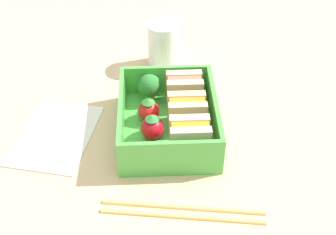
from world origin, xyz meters
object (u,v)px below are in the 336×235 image
at_px(sandwich_center_left, 187,112).
at_px(strawberry_far_left, 149,110).
at_px(sandwich_left, 184,90).
at_px(drinking_glass, 162,45).
at_px(strawberry_left, 152,127).
at_px(folded_napkin, 56,134).
at_px(sandwich_center, 190,137).
at_px(broccoli_floret, 149,86).
at_px(carrot_stick_far_left, 148,152).
at_px(chopstick_pair, 183,211).

height_order(sandwich_center_left, strawberry_far_left, sandwich_center_left).
xyz_separation_m(sandwich_left, drinking_glass, (-0.12, -0.03, 0.00)).
distance_m(strawberry_left, folded_napkin, 0.14).
bearing_deg(drinking_glass, sandwich_center, 7.03).
relative_size(broccoli_floret, carrot_stick_far_left, 0.83).
distance_m(drinking_glass, folded_napkin, 0.23).
bearing_deg(broccoli_floret, chopstick_pair, 10.03).
height_order(sandwich_center_left, strawberry_left, sandwich_center_left).
bearing_deg(sandwich_center, strawberry_left, -120.58).
bearing_deg(chopstick_pair, folded_napkin, -130.26).
distance_m(carrot_stick_far_left, drinking_glass, 0.23).
height_order(broccoli_floret, chopstick_pair, broccoli_floret).
bearing_deg(strawberry_left, sandwich_left, 145.95).
bearing_deg(chopstick_pair, sandwich_center_left, 174.12).
relative_size(carrot_stick_far_left, folded_napkin, 0.37).
height_order(strawberry_far_left, drinking_glass, drinking_glass).
height_order(sandwich_center_left, broccoli_floret, sandwich_center_left).
xyz_separation_m(chopstick_pair, drinking_glass, (-0.31, -0.01, 0.03)).
height_order(strawberry_left, chopstick_pair, strawberry_left).
bearing_deg(folded_napkin, strawberry_left, 80.73).
height_order(sandwich_center, folded_napkin, sandwich_center).
relative_size(sandwich_center, drinking_glass, 0.67).
distance_m(chopstick_pair, drinking_glass, 0.31).
relative_size(sandwich_center_left, strawberry_far_left, 1.41).
height_order(sandwich_center, drinking_glass, drinking_glass).
xyz_separation_m(strawberry_left, carrot_stick_far_left, (0.04, -0.01, -0.01)).
bearing_deg(sandwich_left, carrot_stick_far_left, -26.69).
distance_m(strawberry_far_left, drinking_glass, 0.16).
relative_size(sandwich_center, carrot_stick_far_left, 0.99).
relative_size(strawberry_left, chopstick_pair, 0.19).
xyz_separation_m(sandwich_left, chopstick_pair, (0.19, -0.01, -0.03)).
bearing_deg(broccoli_floret, sandwich_left, 78.78).
relative_size(broccoli_floret, drinking_glass, 0.56).
bearing_deg(strawberry_far_left, chopstick_pair, 13.54).
bearing_deg(sandwich_center_left, drinking_glass, -170.95).
bearing_deg(strawberry_far_left, folded_napkin, -83.82).
bearing_deg(carrot_stick_far_left, drinking_glass, 173.30).
bearing_deg(broccoli_floret, strawberry_far_left, -2.75).
bearing_deg(strawberry_left, folded_napkin, -99.27).
bearing_deg(strawberry_left, strawberry_far_left, -172.97).
bearing_deg(folded_napkin, chopstick_pair, 49.74).
distance_m(strawberry_left, chopstick_pair, 0.13).
height_order(sandwich_left, broccoli_floret, sandwich_left).
distance_m(broccoli_floret, drinking_glass, 0.11).
relative_size(strawberry_left, carrot_stick_far_left, 0.71).
height_order(broccoli_floret, strawberry_far_left, broccoli_floret).
bearing_deg(carrot_stick_far_left, sandwich_center, 98.61).
relative_size(sandwich_left, chopstick_pair, 0.26).
bearing_deg(strawberry_far_left, sandwich_left, 123.52).
bearing_deg(strawberry_far_left, carrot_stick_far_left, -1.28).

